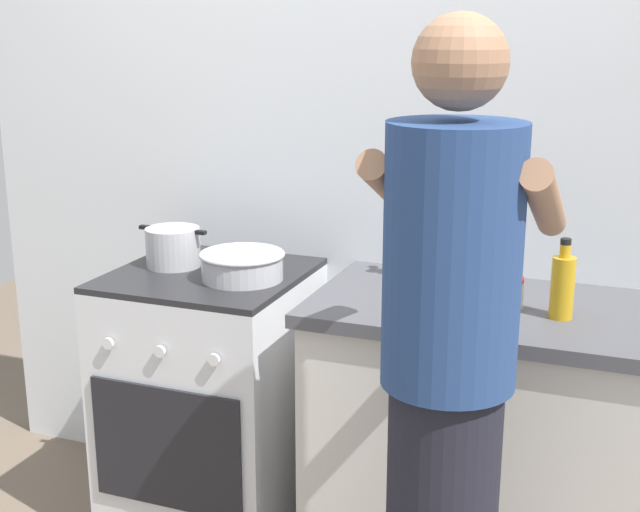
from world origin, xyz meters
The scene contains 9 objects.
back_wall centered at (0.20, 0.50, 1.25)m, with size 3.20×0.10×2.50m.
countertop centered at (0.55, 0.15, 0.45)m, with size 1.00×0.60×0.90m.
stove_range centered at (-0.35, 0.15, 0.45)m, with size 0.60×0.62×0.90m.
pot centered at (-0.49, 0.17, 0.96)m, with size 0.24×0.18×0.13m.
mixing_bowl centered at (-0.21, 0.12, 0.95)m, with size 0.27×0.27×0.09m.
utensil_crock centered at (0.35, 0.30, 1.00)m, with size 0.10×0.10×0.33m.
spice_bottle centered at (0.63, 0.14, 0.94)m, with size 0.04×0.04×0.09m.
oil_bottle centered at (0.76, 0.10, 0.99)m, with size 0.06×0.06×0.22m.
person centered at (0.57, -0.44, 0.86)m, with size 0.41×0.50×1.70m.
Camera 1 is at (0.94, -2.19, 1.67)m, focal length 47.91 mm.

